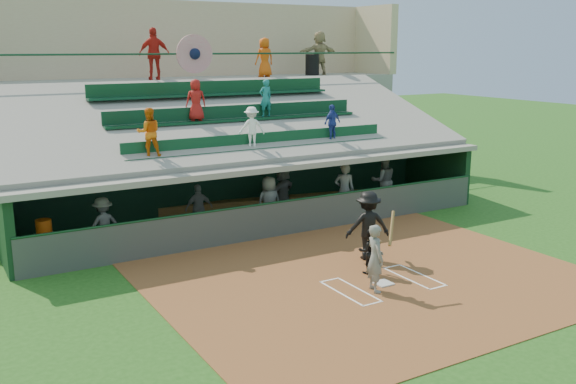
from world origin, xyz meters
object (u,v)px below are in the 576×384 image
white_table (43,249)px  batter_at_plate (375,258)px  home_plate (383,283)px  trash_bin (312,65)px  catcher (369,251)px  water_cooler (44,227)px

white_table → batter_at_plate: bearing=-64.9°
home_plate → batter_at_plate: batter_at_plate is taller
white_table → trash_bin: bearing=6.7°
home_plate → batter_at_plate: bearing=-151.1°
catcher → water_cooler: size_ratio=2.80×
home_plate → catcher: (0.17, 0.82, 0.59)m
water_cooler → trash_bin: size_ratio=0.46×
water_cooler → trash_bin: (13.20, 7.01, 4.05)m
catcher → water_cooler: 8.92m
trash_bin → white_table: bearing=-152.0°
white_table → water_cooler: size_ratio=2.01×
white_table → trash_bin: (13.26, 7.05, 4.65)m
home_plate → catcher: bearing=78.3°
batter_at_plate → trash_bin: bearing=63.5°
catcher → home_plate: bearing=102.1°
home_plate → trash_bin: 15.33m
batter_at_plate → catcher: batter_at_plate is taller
white_table → water_cooler: (0.06, 0.04, 0.60)m
batter_at_plate → white_table: 9.14m
trash_bin → catcher: bearing=-116.1°
water_cooler → home_plate: bearing=-40.9°
white_table → trash_bin: size_ratio=0.93×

